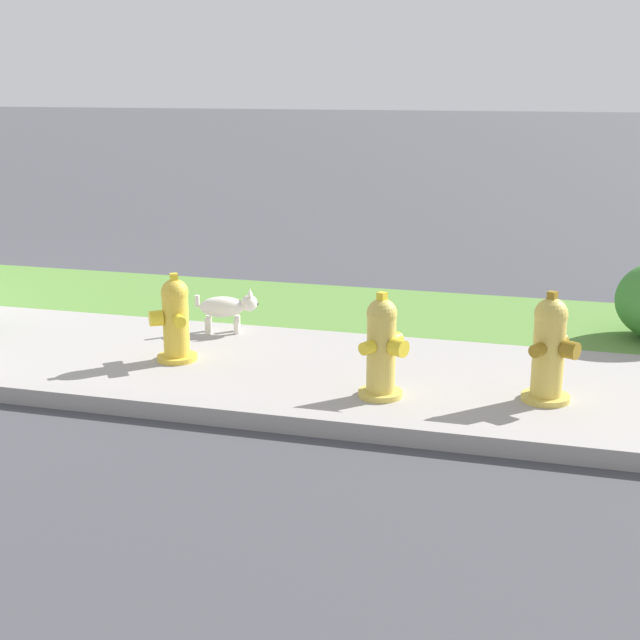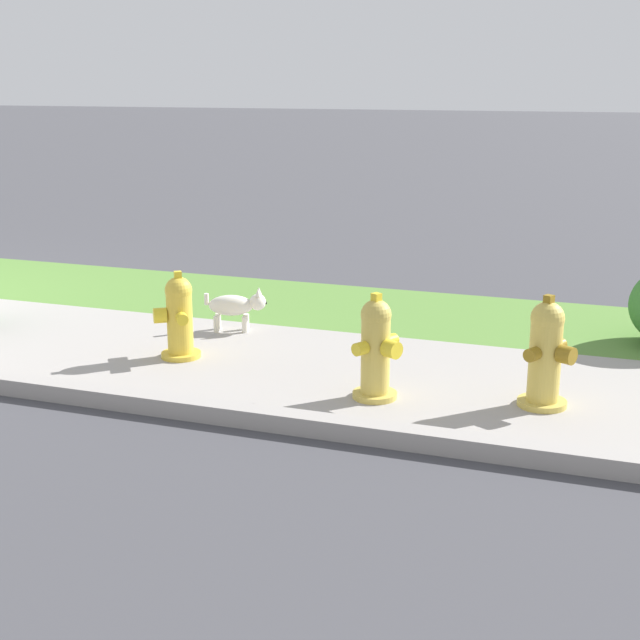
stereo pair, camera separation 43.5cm
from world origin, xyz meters
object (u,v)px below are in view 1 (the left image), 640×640
(fire_hydrant_near_corner, at_px, (382,348))
(small_white_dog, at_px, (227,307))
(fire_hydrant_mid_block, at_px, (175,320))
(fire_hydrant_at_driveway, at_px, (549,350))

(fire_hydrant_near_corner, bearing_deg, small_white_dog, -99.01)
(fire_hydrant_mid_block, height_order, small_white_dog, fire_hydrant_mid_block)
(fire_hydrant_near_corner, bearing_deg, fire_hydrant_mid_block, -74.37)
(fire_hydrant_mid_block, xyz_separation_m, small_white_dog, (0.10, 0.85, -0.10))
(small_white_dog, bearing_deg, fire_hydrant_mid_block, -113.45)
(fire_hydrant_at_driveway, bearing_deg, small_white_dog, -83.08)
(fire_hydrant_near_corner, distance_m, small_white_dog, 2.05)
(fire_hydrant_at_driveway, height_order, fire_hydrant_near_corner, fire_hydrant_at_driveway)
(fire_hydrant_mid_block, height_order, fire_hydrant_near_corner, fire_hydrant_near_corner)
(fire_hydrant_at_driveway, distance_m, fire_hydrant_near_corner, 1.13)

